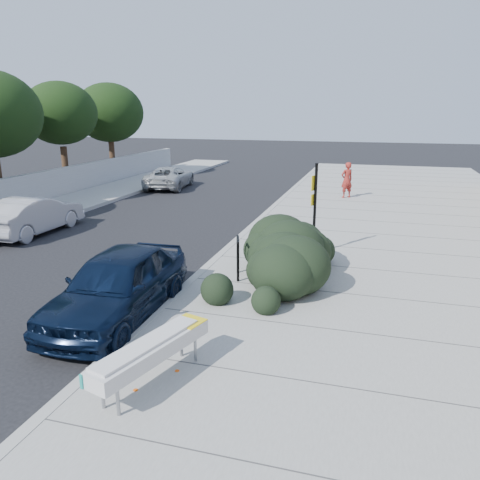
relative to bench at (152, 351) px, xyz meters
The scene contains 14 objects.
ground 3.04m from the bench, 113.32° to the left, with size 120.00×120.00×0.00m, color black.
sidewalk_near 8.92m from the bench, 60.15° to the left, with size 11.20×50.00×0.15m, color gray.
curb_near 7.83m from the bench, 98.63° to the left, with size 0.22×50.00×0.17m, color #9E9E99.
curb_far 12.00m from the bench, 139.92° to the left, with size 0.22×50.00×0.17m, color #9E9E99.
tree_far_e 21.87m from the bench, 129.28° to the left, with size 4.00×4.00×5.90m.
tree_far_f 25.90m from the bench, 122.19° to the left, with size 4.40×4.40×6.07m.
bench is the anchor object (origin of this frame).
bike_rack 5.12m from the bench, 90.99° to the left, with size 0.26×0.70×1.05m.
sign_post 7.93m from the bench, 78.86° to the left, with size 0.16×0.30×2.75m.
hedge 5.30m from the bench, 80.14° to the left, with size 2.16×4.33×1.62m, color black.
sedan_navy 3.06m from the bench, 130.14° to the left, with size 1.79×4.45×1.52m, color black.
wagon_silver 11.73m from the bench, 137.69° to the left, with size 1.45×4.16×1.37m, color #AEADB2.
suv_silver 20.52m from the bench, 113.66° to the left, with size 2.06×4.46×1.24m, color #A6A9AB.
pedestrian 17.75m from the bench, 84.02° to the left, with size 0.64×0.42×1.76m, color maroon.
Camera 1 is at (4.37, -8.71, 4.40)m, focal length 35.00 mm.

